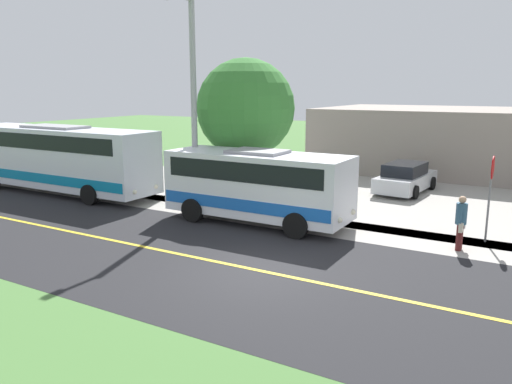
{
  "coord_description": "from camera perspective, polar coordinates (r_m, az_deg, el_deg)",
  "views": [
    {
      "loc": [
        11.56,
        6.56,
        5.01
      ],
      "look_at": [
        -3.5,
        -2.19,
        1.4
      ],
      "focal_mm": 35.33,
      "sensor_mm": 36.0,
      "label": 1
    }
  ],
  "objects": [
    {
      "name": "parking_lot_surface",
      "position": [
        24.73,
        21.24,
        -0.77
      ],
      "size": [
        14.0,
        36.0,
        0.01
      ],
      "primitive_type": "cube",
      "color": "#9E9991",
      "rests_on": "ground"
    },
    {
      "name": "road_surface",
      "position": [
        14.2,
        0.54,
        -8.93
      ],
      "size": [
        8.0,
        100.0,
        0.01
      ],
      "primitive_type": "cube",
      "color": "black",
      "rests_on": "ground"
    },
    {
      "name": "parked_car_near",
      "position": [
        25.59,
        16.56,
        1.5
      ],
      "size": [
        4.53,
        2.29,
        1.45
      ],
      "color": "silver",
      "rests_on": "ground"
    },
    {
      "name": "street_light_pole",
      "position": [
        20.67,
        -7.27,
        10.68
      ],
      "size": [
        1.97,
        0.24,
        8.51
      ],
      "color": "#9E9EA3",
      "rests_on": "ground"
    },
    {
      "name": "road_centre_line",
      "position": [
        14.2,
        0.54,
        -8.91
      ],
      "size": [
        0.16,
        100.0,
        0.0
      ],
      "primitive_type": "cube",
      "color": "gold",
      "rests_on": "ground"
    },
    {
      "name": "shuttle_bus_front",
      "position": [
        18.84,
        0.18,
        1.05
      ],
      "size": [
        2.62,
        7.13,
        2.76
      ],
      "color": "white",
      "rests_on": "ground"
    },
    {
      "name": "stop_sign",
      "position": [
        17.98,
        25.06,
        0.84
      ],
      "size": [
        0.76,
        0.07,
        2.88
      ],
      "color": "slate",
      "rests_on": "ground"
    },
    {
      "name": "commercial_building",
      "position": [
        33.32,
        23.6,
        5.36
      ],
      "size": [
        10.0,
        17.96,
        3.77
      ],
      "primitive_type": "cube",
      "color": "gray",
      "rests_on": "ground"
    },
    {
      "name": "transit_bus_rear",
      "position": [
        26.23,
        -21.57,
        3.82
      ],
      "size": [
        2.69,
        11.24,
        3.25
      ],
      "color": "silver",
      "rests_on": "ground"
    },
    {
      "name": "sidewalk",
      "position": [
        18.68,
        8.48,
        -3.97
      ],
      "size": [
        2.4,
        100.0,
        0.01
      ],
      "primitive_type": "cube",
      "color": "#9E9991",
      "rests_on": "ground"
    },
    {
      "name": "tree_curbside",
      "position": [
        22.21,
        -1.19,
        9.44
      ],
      "size": [
        4.3,
        4.3,
        6.29
      ],
      "color": "brown",
      "rests_on": "ground"
    },
    {
      "name": "pedestrian_with_bags",
      "position": [
        16.97,
        22.19,
        -3.08
      ],
      "size": [
        0.72,
        0.34,
        1.73
      ],
      "color": "#4C1919",
      "rests_on": "ground"
    },
    {
      "name": "ground_plane",
      "position": [
        14.2,
        0.54,
        -8.95
      ],
      "size": [
        120.0,
        120.0,
        0.0
      ],
      "primitive_type": "plane",
      "color": "#477238"
    }
  ]
}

